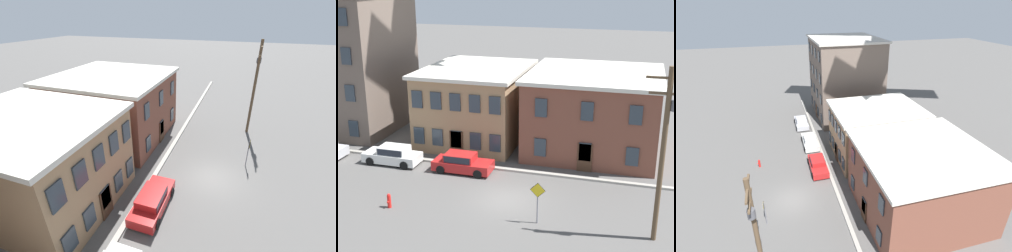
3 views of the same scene
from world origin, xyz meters
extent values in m
plane|color=#565451|center=(0.00, 0.00, 0.00)|extent=(200.00, 200.00, 0.00)
cube|color=#9E998E|center=(0.00, 4.50, 0.08)|extent=(56.00, 0.36, 0.16)
cube|color=#9E7A56|center=(-5.91, 10.97, 3.05)|extent=(8.10, 9.95, 6.10)
cube|color=silver|center=(-5.91, 10.97, 6.25)|extent=(8.60, 10.45, 0.30)
cube|color=#2D3842|center=(-9.15, 5.94, 1.53)|extent=(0.90, 0.10, 1.40)
cube|color=#2D3842|center=(-9.15, 5.94, 4.58)|extent=(0.90, 0.10, 1.40)
cube|color=#2D3842|center=(-7.53, 5.94, 1.53)|extent=(0.90, 0.10, 1.40)
cube|color=#2D3842|center=(-7.53, 5.94, 4.58)|extent=(0.90, 0.10, 1.40)
cube|color=#2D3842|center=(-5.91, 5.94, 1.53)|extent=(0.90, 0.10, 1.40)
cube|color=#2D3842|center=(-5.91, 5.94, 4.58)|extent=(0.90, 0.10, 1.40)
cube|color=#2D3842|center=(-4.29, 5.94, 1.53)|extent=(0.90, 0.10, 1.40)
cube|color=#2D3842|center=(-4.29, 5.94, 4.58)|extent=(0.90, 0.10, 1.40)
cube|color=#2D3842|center=(-2.67, 5.94, 1.53)|extent=(0.90, 0.10, 1.40)
cube|color=#2D3842|center=(-2.67, 5.94, 4.58)|extent=(0.90, 0.10, 1.40)
cube|color=#472D1E|center=(-5.91, 5.94, 1.10)|extent=(1.10, 0.10, 2.20)
cube|color=brown|center=(4.29, 11.12, 3.12)|extent=(10.15, 10.25, 6.24)
cube|color=silver|center=(4.29, 11.12, 6.39)|extent=(10.65, 10.75, 0.30)
cube|color=#2D3842|center=(0.91, 5.94, 1.56)|extent=(0.90, 0.10, 1.40)
cube|color=#2D3842|center=(0.91, 5.94, 4.68)|extent=(0.90, 0.10, 1.40)
cube|color=#2D3842|center=(4.29, 5.94, 1.56)|extent=(0.90, 0.10, 1.40)
cube|color=#2D3842|center=(4.29, 5.94, 4.68)|extent=(0.90, 0.10, 1.40)
cube|color=#2D3842|center=(7.68, 5.94, 1.56)|extent=(0.90, 0.10, 1.40)
cube|color=#2D3842|center=(7.68, 5.94, 4.68)|extent=(0.90, 0.10, 1.40)
cube|color=#472D1E|center=(4.29, 5.94, 1.10)|extent=(1.10, 0.10, 2.20)
cube|color=#B21E1E|center=(-4.37, 3.39, 0.53)|extent=(4.40, 1.80, 0.70)
cube|color=#B21E1E|center=(-4.57, 3.39, 1.15)|extent=(2.20, 1.51, 0.55)
cube|color=#1E232D|center=(-4.57, 3.39, 1.15)|extent=(2.02, 1.58, 0.48)
cylinder|color=black|center=(-2.92, 4.24, 0.33)|extent=(0.66, 0.22, 0.66)
cylinder|color=black|center=(-2.92, 2.54, 0.33)|extent=(0.66, 0.22, 0.66)
cylinder|color=black|center=(-5.82, 4.24, 0.33)|extent=(0.66, 0.22, 0.66)
cylinder|color=black|center=(-5.82, 2.54, 0.33)|extent=(0.66, 0.22, 0.66)
cylinder|color=slate|center=(2.59, -2.46, 1.23)|extent=(0.08, 0.08, 2.46)
cube|color=yellow|center=(2.59, -2.49, 2.15)|extent=(0.86, 0.03, 0.86)
cube|color=black|center=(2.59, -2.48, 2.15)|extent=(0.93, 0.02, 0.93)
cylinder|color=brown|center=(9.20, -2.39, 4.88)|extent=(0.28, 0.28, 9.75)
cube|color=brown|center=(9.20, -2.39, 9.15)|extent=(2.40, 0.12, 0.12)
cube|color=brown|center=(9.20, -2.39, 8.35)|extent=(2.00, 0.12, 0.12)
cylinder|color=#515156|center=(9.55, -2.39, 7.75)|extent=(0.44, 0.44, 0.55)
camera|label=1|loc=(-14.67, -1.21, 11.92)|focal=24.00mm
camera|label=2|loc=(7.70, -26.56, 14.13)|focal=50.00mm
camera|label=3|loc=(20.83, -0.47, 17.85)|focal=28.00mm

